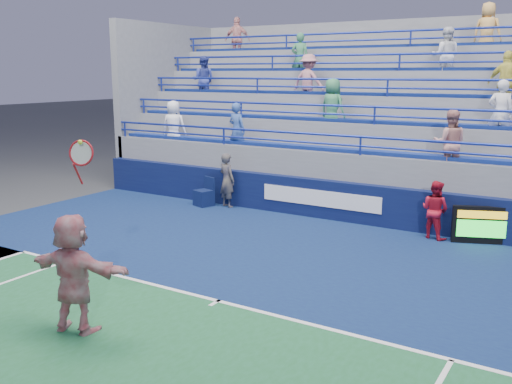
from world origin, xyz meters
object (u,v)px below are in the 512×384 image
Objects in this scene: serve_speed_board at (481,225)px; ball_girl at (435,210)px; line_judge at (227,180)px; judge_chair at (204,197)px; tennis_player at (74,273)px.

ball_girl is at bearing -173.52° from serve_speed_board.
serve_speed_board is at bearing -162.51° from line_judge.
ball_girl is at bearing 1.31° from judge_chair.
tennis_player is (3.49, -8.07, 0.69)m from judge_chair.
serve_speed_board reaches higher than judge_chair.
serve_speed_board is 9.53m from tennis_player.
serve_speed_board is 0.78× the size of line_judge.
judge_chair is at bearing -177.99° from serve_speed_board.
tennis_player is 1.86× the size of line_judge.
line_judge reaches higher than ball_girl.
serve_speed_board is 1.45× the size of judge_chair.
serve_speed_board is at bearing 2.01° from judge_chair.
tennis_player is (-4.56, -8.36, 0.51)m from serve_speed_board.
tennis_player is 8.78m from line_judge.
ball_girl is (6.28, -0.09, -0.10)m from line_judge.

